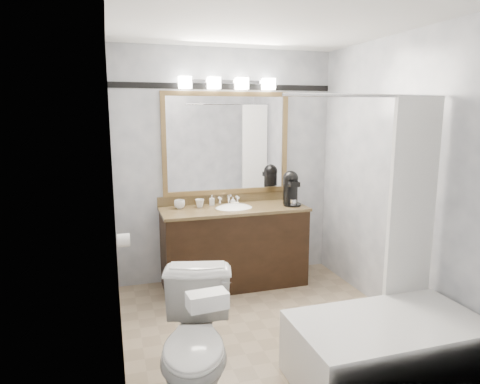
# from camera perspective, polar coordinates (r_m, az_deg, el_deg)

# --- Properties ---
(room) EXTENTS (2.42, 2.62, 2.52)m
(room) POSITION_cam_1_polar(r_m,az_deg,el_deg) (3.46, 3.87, 0.83)
(room) COLOR gray
(room) RESTS_ON ground
(vanity) EXTENTS (1.53, 0.58, 0.97)m
(vanity) POSITION_cam_1_polar(r_m,az_deg,el_deg) (4.60, -0.82, -7.05)
(vanity) COLOR black
(vanity) RESTS_ON ground
(mirror) EXTENTS (1.40, 0.04, 1.10)m
(mirror) POSITION_cam_1_polar(r_m,az_deg,el_deg) (4.65, -1.78, 6.46)
(mirror) COLOR olive
(mirror) RESTS_ON room
(vanity_light_bar) EXTENTS (1.02, 0.14, 0.12)m
(vanity_light_bar) POSITION_cam_1_polar(r_m,az_deg,el_deg) (4.59, -1.64, 14.32)
(vanity_light_bar) COLOR silver
(vanity_light_bar) RESTS_ON room
(accent_stripe) EXTENTS (2.40, 0.01, 0.06)m
(accent_stripe) POSITION_cam_1_polar(r_m,az_deg,el_deg) (4.65, -1.87, 13.86)
(accent_stripe) COLOR black
(accent_stripe) RESTS_ON room
(bathtub) EXTENTS (1.30, 0.75, 1.96)m
(bathtub) POSITION_cam_1_polar(r_m,az_deg,el_deg) (3.29, 19.20, -18.27)
(bathtub) COLOR white
(bathtub) RESTS_ON ground
(tp_roll) EXTENTS (0.11, 0.12, 0.12)m
(tp_roll) POSITION_cam_1_polar(r_m,az_deg,el_deg) (4.02, -15.26, -6.22)
(tp_roll) COLOR white
(tp_roll) RESTS_ON room
(toilet) EXTENTS (0.64, 0.89, 0.82)m
(toilet) POSITION_cam_1_polar(r_m,az_deg,el_deg) (2.84, -5.86, -19.71)
(toilet) COLOR white
(toilet) RESTS_ON ground
(tissue_box) EXTENTS (0.22, 0.13, 0.09)m
(tissue_box) POSITION_cam_1_polar(r_m,az_deg,el_deg) (2.33, -4.38, -14.19)
(tissue_box) COLOR white
(tissue_box) RESTS_ON toilet
(coffee_maker) EXTENTS (0.19, 0.24, 0.37)m
(coffee_maker) POSITION_cam_1_polar(r_m,az_deg,el_deg) (4.62, 6.78, 0.62)
(coffee_maker) COLOR black
(coffee_maker) RESTS_ON vanity
(cup_left) EXTENTS (0.15, 0.15, 0.09)m
(cup_left) POSITION_cam_1_polar(r_m,az_deg,el_deg) (4.48, -8.07, -1.63)
(cup_left) COLOR white
(cup_left) RESTS_ON vanity
(cup_right) EXTENTS (0.12, 0.12, 0.09)m
(cup_right) POSITION_cam_1_polar(r_m,az_deg,el_deg) (4.51, -5.39, -1.50)
(cup_right) COLOR white
(cup_right) RESTS_ON vanity
(soap_bottle_a) EXTENTS (0.06, 0.06, 0.11)m
(soap_bottle_a) POSITION_cam_1_polar(r_m,az_deg,el_deg) (4.59, -3.77, -1.10)
(soap_bottle_a) COLOR white
(soap_bottle_a) RESTS_ON vanity
(soap_bottle_b) EXTENTS (0.06, 0.06, 0.08)m
(soap_bottle_b) POSITION_cam_1_polar(r_m,az_deg,el_deg) (4.65, -0.94, -1.15)
(soap_bottle_b) COLOR white
(soap_bottle_b) RESTS_ON vanity
(soap_bar) EXTENTS (0.09, 0.07, 0.03)m
(soap_bar) POSITION_cam_1_polar(r_m,az_deg,el_deg) (4.61, -0.72, -1.57)
(soap_bar) COLOR beige
(soap_bar) RESTS_ON vanity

